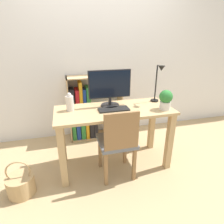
# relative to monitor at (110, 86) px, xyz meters

# --- Properties ---
(ground_plane) EXTENTS (10.00, 10.00, 0.00)m
(ground_plane) POSITION_rel_monitor_xyz_m (0.02, -0.12, -1.00)
(ground_plane) COLOR tan
(wall_back) EXTENTS (8.00, 0.05, 2.60)m
(wall_back) POSITION_rel_monitor_xyz_m (0.02, 0.85, 0.30)
(wall_back) COLOR white
(wall_back) RESTS_ON ground_plane
(desk) EXTENTS (1.35, 0.59, 0.76)m
(desk) POSITION_rel_monitor_xyz_m (0.02, -0.12, -0.40)
(desk) COLOR tan
(desk) RESTS_ON ground_plane
(monitor) EXTENTS (0.50, 0.22, 0.43)m
(monitor) POSITION_rel_monitor_xyz_m (0.00, 0.00, 0.00)
(monitor) COLOR #232326
(monitor) RESTS_ON desk
(keyboard) EXTENTS (0.35, 0.15, 0.02)m
(keyboard) POSITION_rel_monitor_xyz_m (0.01, -0.15, -0.23)
(keyboard) COLOR black
(keyboard) RESTS_ON desk
(vase) EXTENTS (0.09, 0.09, 0.21)m
(vase) POSITION_rel_monitor_xyz_m (-0.47, -0.04, -0.15)
(vase) COLOR silver
(vase) RESTS_ON desk
(desk_lamp) EXTENTS (0.10, 0.19, 0.46)m
(desk_lamp) POSITION_rel_monitor_xyz_m (0.60, -0.03, 0.05)
(desk_lamp) COLOR black
(desk_lamp) RESTS_ON desk
(potted_plant) EXTENTS (0.15, 0.15, 0.23)m
(potted_plant) POSITION_rel_monitor_xyz_m (0.58, -0.27, -0.12)
(potted_plant) COLOR silver
(potted_plant) RESTS_ON desk
(chair) EXTENTS (0.40, 0.40, 0.86)m
(chair) POSITION_rel_monitor_xyz_m (-0.00, -0.36, -0.52)
(chair) COLOR slate
(chair) RESTS_ON ground_plane
(bookshelf) EXTENTS (0.83, 0.28, 0.99)m
(bookshelf) POSITION_rel_monitor_xyz_m (-0.21, 0.67, -0.56)
(bookshelf) COLOR tan
(bookshelf) RESTS_ON ground_plane
(basket) EXTENTS (0.28, 0.28, 0.40)m
(basket) POSITION_rel_monitor_xyz_m (-1.04, -0.36, -0.88)
(basket) COLOR tan
(basket) RESTS_ON ground_plane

